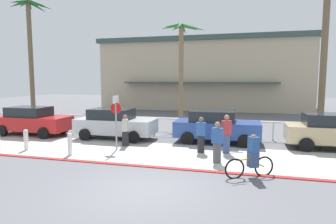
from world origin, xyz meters
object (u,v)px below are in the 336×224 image
stop_sign_bike_lane (116,115)px  car_red_0 (32,121)px  bollard_3 (26,140)px  car_blue_2 (216,126)px  bollard_1 (70,144)px  palm_tree_2 (327,6)px  pedestrian_1 (125,132)px  car_tan_3 (334,131)px  cyclist_yellow_0 (252,157)px  pedestrian_2 (201,136)px  palm_tree_0 (30,30)px  car_silver_1 (115,123)px  palm_tree_1 (182,47)px  pedestrian_3 (226,135)px  pedestrian_0 (217,144)px

stop_sign_bike_lane → car_red_0: stop_sign_bike_lane is taller
bollard_3 → car_blue_2: car_blue_2 is taller
bollard_1 → palm_tree_2: (11.59, 7.37, 6.85)m
bollard_3 → pedestrian_1: size_ratio=0.63×
pedestrian_1 → car_tan_3: bearing=11.1°
car_red_0 → cyclist_yellow_0: (12.51, -4.53, -0.18)m
pedestrian_2 → palm_tree_0: bearing=153.6°
palm_tree_2 → pedestrian_2: bearing=-138.5°
pedestrian_1 → pedestrian_2: 3.83m
car_silver_1 → cyclist_yellow_0: bearing=-33.3°
palm_tree_0 → palm_tree_1: bearing=7.8°
bollard_3 → pedestrian_3: bearing=11.6°
bollard_3 → car_silver_1: bearing=51.2°
car_red_0 → pedestrian_0: 11.65m
car_tan_3 → bollard_1: bearing=-159.9°
bollard_3 → pedestrian_2: (7.96, 1.67, 0.24)m
car_tan_3 → pedestrian_0: 6.34m
pedestrian_2 → car_blue_2: bearing=79.0°
palm_tree_0 → car_silver_1: size_ratio=2.20×
stop_sign_bike_lane → bollard_3: 4.37m
pedestrian_2 → pedestrian_3: 1.13m
palm_tree_1 → palm_tree_0: bearing=-172.2°
pedestrian_0 → pedestrian_3: 1.66m
stop_sign_bike_lane → palm_tree_2: 12.99m
palm_tree_2 → pedestrian_3: size_ratio=5.74×
cyclist_yellow_0 → car_red_0: bearing=160.1°
bollard_1 → car_red_0: car_red_0 is taller
stop_sign_bike_lane → car_blue_2: stop_sign_bike_lane is taller
palm_tree_1 → pedestrian_3: 10.98m
car_red_0 → pedestrian_2: car_red_0 is taller
stop_sign_bike_lane → bollard_3: stop_sign_bike_lane is taller
pedestrian_0 → bollard_3: bearing=-178.6°
car_silver_1 → car_tan_3: size_ratio=1.00×
bollard_1 → pedestrian_1: pedestrian_1 is taller
stop_sign_bike_lane → palm_tree_0: 14.75m
palm_tree_2 → pedestrian_1: 13.01m
palm_tree_0 → palm_tree_1: size_ratio=1.28×
car_blue_2 → pedestrian_0: 3.81m
cyclist_yellow_0 → pedestrian_2: pedestrian_2 is taller
car_tan_3 → pedestrian_1: (-9.82, -1.93, -0.14)m
bollard_3 → palm_tree_2: bearing=26.7°
bollard_3 → pedestrian_0: bearing=1.4°
car_blue_2 → pedestrian_1: bearing=-154.8°
palm_tree_0 → pedestrian_0: (15.86, -8.91, -6.51)m
bollard_3 → pedestrian_3: 9.27m
palm_tree_0 → car_blue_2: palm_tree_0 is taller
palm_tree_1 → cyclist_yellow_0: (5.01, -11.99, -5.10)m
pedestrian_3 → palm_tree_0: bearing=155.7°
palm_tree_2 → pedestrian_3: palm_tree_2 is taller
bollard_1 → pedestrian_3: 6.91m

